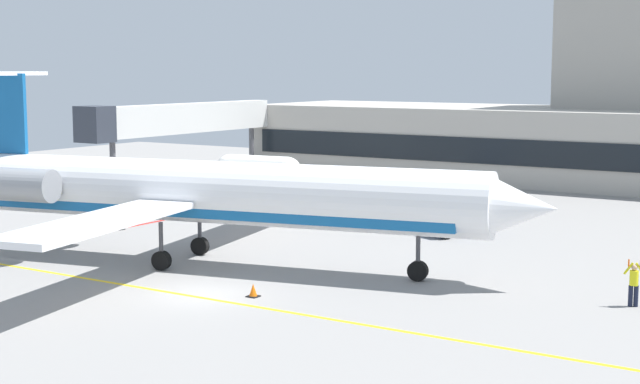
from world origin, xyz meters
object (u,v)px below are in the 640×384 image
Objects in this scene: regional_jet at (196,192)px; baggage_tug at (307,193)px; fuel_tank at (258,169)px; belt_loader at (455,219)px; marshaller at (634,283)px.

regional_jet is 8.08× the size of baggage_tug.
fuel_tank is (-15.13, 25.61, -2.06)m from regional_jet.
regional_jet is 10.13× the size of belt_loader.
baggage_tug is at bearing 108.08° from regional_jet.
fuel_tank reaches higher than marshaller.
belt_loader is at bearing -27.81° from fuel_tank.
marshaller is (26.00, -16.20, 0.06)m from baggage_tug.
fuel_tank is at bearing 120.58° from regional_jet.
baggage_tug reaches higher than marshaller.
marshaller is at bearing -41.18° from belt_loader.
regional_jet reaches higher than baggage_tug.
belt_loader is at bearing -21.14° from baggage_tug.
baggage_tug is at bearing -36.46° from fuel_tank.
belt_loader reaches higher than marshaller.
belt_loader reaches higher than baggage_tug.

